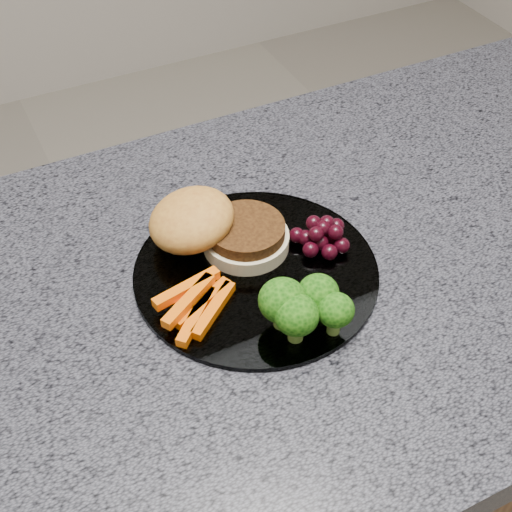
% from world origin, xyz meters
% --- Properties ---
extents(island_cabinet, '(1.20, 0.60, 0.86)m').
position_xyz_m(island_cabinet, '(0.00, 0.00, 0.43)').
color(island_cabinet, brown).
rests_on(island_cabinet, ground).
extents(countertop, '(1.20, 0.60, 0.04)m').
position_xyz_m(countertop, '(0.00, 0.00, 0.88)').
color(countertop, '#4B4B55').
rests_on(countertop, island_cabinet).
extents(plate, '(0.26, 0.26, 0.01)m').
position_xyz_m(plate, '(0.00, 0.01, 0.90)').
color(plate, white).
rests_on(plate, countertop).
extents(burger, '(0.17, 0.15, 0.05)m').
position_xyz_m(burger, '(-0.03, 0.07, 0.93)').
color(burger, beige).
rests_on(burger, plate).
extents(carrot_sticks, '(0.09, 0.08, 0.02)m').
position_xyz_m(carrot_sticks, '(-0.08, -0.01, 0.91)').
color(carrot_sticks, '#ED5D03').
rests_on(carrot_sticks, plate).
extents(broccoli, '(0.08, 0.07, 0.06)m').
position_xyz_m(broccoli, '(0.00, -0.08, 0.94)').
color(broccoli, olive).
rests_on(broccoli, plate).
extents(grape_bunch, '(0.06, 0.06, 0.03)m').
position_xyz_m(grape_bunch, '(0.08, 0.01, 0.92)').
color(grape_bunch, black).
rests_on(grape_bunch, plate).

